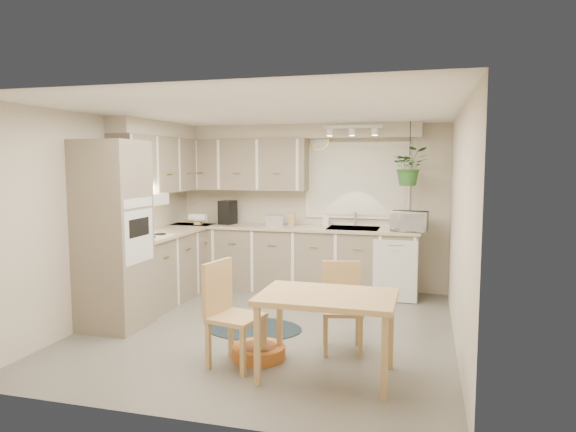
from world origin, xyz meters
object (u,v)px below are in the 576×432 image
object	(u,v)px
chair_left	(236,315)
microwave	(409,219)
braided_rug	(254,329)
pet_bed	(259,352)
chair_back	(342,308)
dining_table	(327,336)

from	to	relation	value
chair_left	microwave	world-z (taller)	microwave
braided_rug	pet_bed	xyz separation A→B (m)	(0.32, -0.80, 0.05)
chair_back	microwave	distance (m)	2.30
braided_rug	microwave	xyz separation A→B (m)	(1.61, 1.73, 1.10)
chair_back	pet_bed	distance (m)	0.92
braided_rug	microwave	distance (m)	2.61
dining_table	chair_left	bearing A→B (deg)	178.17
dining_table	pet_bed	size ratio (longest dim) A/B	2.27
dining_table	pet_bed	bearing A→B (deg)	160.40
dining_table	microwave	bearing A→B (deg)	78.04
dining_table	chair_left	distance (m)	0.85
dining_table	microwave	size ratio (longest dim) A/B	2.44
braided_rug	pet_bed	distance (m)	0.86
dining_table	microwave	xyz separation A→B (m)	(0.59, 2.78, 0.74)
microwave	chair_back	bearing A→B (deg)	-100.11
dining_table	chair_back	distance (m)	0.65
braided_rug	pet_bed	size ratio (longest dim) A/B	2.11
braided_rug	dining_table	bearing A→B (deg)	-45.70
microwave	chair_left	bearing A→B (deg)	-112.91
chair_left	pet_bed	xyz separation A→B (m)	(0.14, 0.22, -0.42)
braided_rug	pet_bed	world-z (taller)	pet_bed
chair_back	pet_bed	size ratio (longest dim) A/B	1.69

